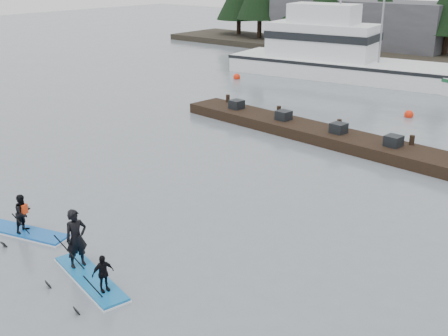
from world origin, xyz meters
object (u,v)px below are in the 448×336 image
Objects in this scene: fishing_boat_large at (340,66)px; floating_dock at (313,132)px; paddleboard_duo at (85,257)px; paddleboard_solo at (24,221)px.

floating_dock is at bearing -73.68° from fishing_boat_large.
paddleboard_duo is at bearing -77.08° from floating_dock.
fishing_boat_large is 17.14m from floating_dock.
floating_dock is at bearing 111.01° from paddleboard_duo.
floating_dock is 15.74m from paddleboard_solo.
paddleboard_duo is (3.81, -0.37, 0.16)m from paddleboard_solo.
paddleboard_duo is at bearing -81.69° from fishing_boat_large.
fishing_boat_large is at bearing 83.81° from paddleboard_solo.
fishing_boat_large is at bearing 119.41° from floating_dock.
fishing_boat_large is 5.97× the size of paddleboard_solo.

